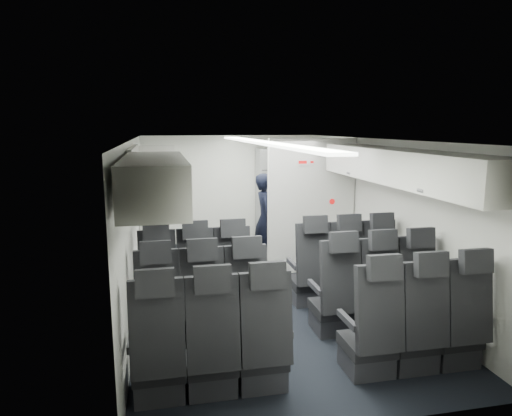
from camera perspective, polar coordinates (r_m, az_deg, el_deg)
name	(u,v)px	position (r m, az deg, el deg)	size (l,w,h in m)	color
cabin_shell	(262,215)	(6.26, 0.76, -0.86)	(3.41, 6.01, 2.16)	black
seat_row_front	(271,277)	(5.94, 1.88, -8.67)	(3.33, 0.56, 1.24)	black
seat_row_mid	(290,304)	(5.13, 4.33, -11.82)	(3.33, 0.56, 1.24)	black
seat_row_rear	(318,341)	(4.34, 7.77, -16.10)	(3.33, 0.56, 1.24)	black
overhead_bin_left_rear	(154,181)	(4.02, -12.58, 3.35)	(0.53, 1.80, 0.40)	silver
overhead_bin_left_front_open	(152,174)	(5.77, -12.81, 4.11)	(0.64, 1.70, 0.72)	#9E9E93
overhead_bin_right_rear	(445,174)	(4.87, 22.58, 3.97)	(0.53, 1.80, 0.40)	silver
overhead_bin_right_front	(367,161)	(6.38, 13.70, 5.73)	(0.53, 1.70, 0.40)	silver
bulkhead_partition	(311,206)	(7.29, 6.91, 0.25)	(1.40, 0.15, 2.13)	silver
galley_unit	(279,196)	(9.11, 2.83, 1.49)	(0.85, 0.52, 1.90)	#939399
boarding_door	(143,211)	(7.67, -13.89, -0.40)	(0.12, 1.27, 1.86)	silver
flight_attendant	(266,219)	(7.75, 1.20, -1.36)	(0.56, 0.37, 1.55)	black
carry_on_bag	(156,170)	(5.62, -12.41, 4.63)	(0.36, 0.25, 0.21)	black
papers	(277,202)	(7.69, 2.67, 0.80)	(0.18, 0.02, 0.13)	white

